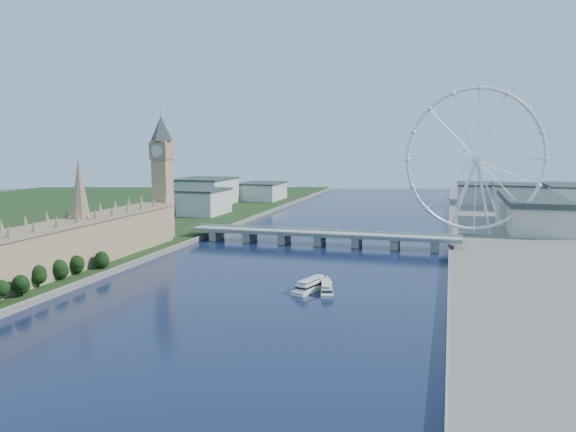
% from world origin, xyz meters
% --- Properties ---
extents(ground, '(2000.00, 2000.00, 0.00)m').
position_xyz_m(ground, '(0.00, 0.00, 0.00)').
color(ground, '#192447').
rests_on(ground, ground).
extents(parliament_range, '(24.00, 200.00, 70.00)m').
position_xyz_m(parliament_range, '(-128.00, 170.00, 18.48)').
color(parliament_range, tan).
rests_on(parliament_range, ground).
extents(big_ben, '(20.02, 20.02, 110.00)m').
position_xyz_m(big_ben, '(-128.00, 278.00, 66.57)').
color(big_ben, tan).
rests_on(big_ben, ground).
extents(westminster_bridge, '(220.00, 22.00, 9.50)m').
position_xyz_m(westminster_bridge, '(0.00, 300.00, 6.63)').
color(westminster_bridge, gray).
rests_on(westminster_bridge, ground).
extents(london_eye, '(113.60, 39.12, 124.30)m').
position_xyz_m(london_eye, '(119.98, 355.08, 67.52)').
color(london_eye, silver).
rests_on(london_eye, ground).
extents(county_hall, '(54.00, 144.00, 35.00)m').
position_xyz_m(county_hall, '(175.00, 430.00, 0.00)').
color(county_hall, beige).
rests_on(county_hall, ground).
extents(city_skyline, '(505.00, 280.00, 32.00)m').
position_xyz_m(city_skyline, '(39.22, 560.08, 16.96)').
color(city_skyline, beige).
rests_on(city_skyline, ground).
extents(tour_boat_near, '(13.23, 28.21, 6.02)m').
position_xyz_m(tour_boat_near, '(36.48, 156.42, 0.00)').
color(tour_boat_near, silver).
rests_on(tour_boat_near, ground).
extents(tour_boat_far, '(17.50, 33.17, 7.13)m').
position_xyz_m(tour_boat_far, '(27.12, 158.88, 0.00)').
color(tour_boat_far, beige).
rests_on(tour_boat_far, ground).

